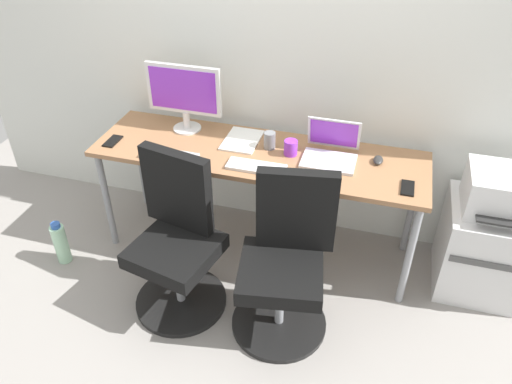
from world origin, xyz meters
The scene contains 19 objects.
ground_plane centered at (0.00, 0.00, 0.00)m, with size 5.28×5.28×0.00m, color gray.
back_wall centered at (0.00, 0.37, 1.30)m, with size 4.40×0.04×2.60m, color silver.
desk centered at (0.00, 0.00, 0.68)m, with size 2.01×0.58×0.74m.
office_chair_left centered at (-0.32, -0.56, 0.42)m, with size 0.54×0.54×0.94m.
office_chair_right centered at (0.31, -0.56, 0.42)m, with size 0.54×0.54×0.94m.
side_cabinet centered at (1.38, 0.05, 0.29)m, with size 0.47×0.51×0.57m.
printer centered at (1.38, 0.05, 0.69)m, with size 0.38×0.40×0.24m.
water_bottle_on_floor centered at (-1.19, -0.49, 0.15)m, with size 0.09×0.09×0.31m.
desktop_monitor centered at (-0.52, 0.15, 0.99)m, with size 0.48×0.18×0.43m.
open_laptop centered at (0.42, 0.06, 0.80)m, with size 0.31×0.28×0.22m.
keyboard_by_monitor centered at (-0.49, -0.20, 0.75)m, with size 0.34×0.12×0.02m, color #B7B7B7.
keyboard_by_laptop centered at (0.04, -0.18, 0.75)m, with size 0.34×0.12×0.02m, color silver.
mouse_by_monitor centered at (0.43, -0.19, 0.76)m, with size 0.06×0.10×0.03m, color #B7B7B7.
mouse_by_laptop centered at (0.70, 0.08, 0.76)m, with size 0.06×0.10×0.03m, color #2D2D2D.
coffee_mug centered at (0.19, 0.03, 0.79)m, with size 0.08×0.08×0.09m, color purple.
pen_cup centered at (0.05, 0.07, 0.80)m, with size 0.07×0.07×0.10m, color slate.
phone_near_monitor centered at (-0.90, -0.13, 0.75)m, with size 0.07×0.14×0.01m, color black.
phone_near_laptop centered at (0.88, -0.14, 0.75)m, with size 0.07×0.14×0.01m, color black.
paper_pile centered at (-0.13, 0.10, 0.75)m, with size 0.21×0.30×0.01m, color white.
Camera 1 is at (0.70, -2.47, 2.29)m, focal length 34.99 mm.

